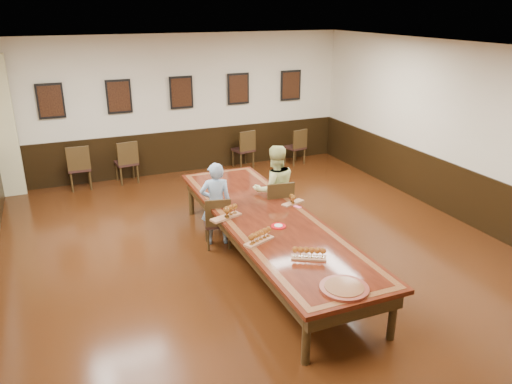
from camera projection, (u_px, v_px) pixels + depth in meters
name	position (u px, v px, depth m)	size (l,w,h in m)	color
floor	(268.00, 262.00, 7.83)	(8.00, 10.00, 0.02)	black
ceiling	(270.00, 50.00, 6.70)	(8.00, 10.00, 0.02)	white
wall_back	(181.00, 105.00, 11.59)	(8.00, 0.02, 3.20)	beige
wall_right	(478.00, 138.00, 8.72)	(0.02, 10.00, 3.20)	beige
chair_man	(217.00, 221.00, 8.22)	(0.42, 0.45, 0.89)	black
chair_woman	(276.00, 207.00, 8.62)	(0.47, 0.52, 1.01)	black
spare_chair_a	(79.00, 167.00, 10.79)	(0.47, 0.51, 1.00)	black
spare_chair_b	(126.00, 161.00, 11.20)	(0.46, 0.50, 0.98)	black
spare_chair_c	(243.00, 148.00, 12.26)	(0.44, 0.48, 0.95)	black
spare_chair_d	(295.00, 146.00, 12.54)	(0.42, 0.46, 0.90)	black
person_man	(216.00, 204.00, 8.21)	(0.52, 0.34, 1.42)	teal
person_woman	(275.00, 190.00, 8.62)	(0.78, 0.61, 1.58)	#D6E08C
pink_phone	(297.00, 207.00, 7.97)	(0.06, 0.13, 0.01)	#ED4F7D
curtain	(4.00, 127.00, 10.12)	(0.45, 0.18, 2.90)	#BCB681
wainscoting	(269.00, 233.00, 7.65)	(8.00, 10.00, 1.00)	black
conference_table	(269.00, 226.00, 7.61)	(1.40, 5.00, 0.76)	black
posters	(181.00, 92.00, 11.42)	(6.14, 0.04, 0.74)	black
flight_a	(228.00, 213.00, 7.54)	(0.53, 0.31, 0.19)	#8D5C3B
flight_b	(293.00, 200.00, 8.09)	(0.43, 0.25, 0.15)	#8D5C3B
flight_c	(259.00, 237.00, 6.77)	(0.48, 0.31, 0.17)	#8D5C3B
flight_d	(309.00, 254.00, 6.32)	(0.46, 0.33, 0.17)	#8D5C3B
red_plate_grp	(278.00, 226.00, 7.26)	(0.22, 0.22, 0.03)	#B80C11
carved_platter	(344.00, 288.00, 5.66)	(0.65, 0.65, 0.05)	#561A11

